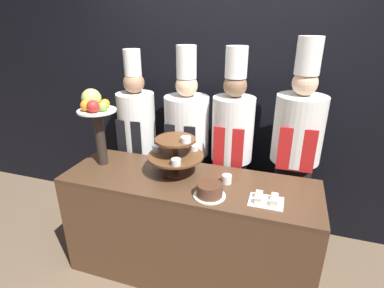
% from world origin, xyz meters
% --- Properties ---
extents(wall_back, '(10.00, 0.06, 2.80)m').
position_xyz_m(wall_back, '(0.00, 1.21, 1.40)').
color(wall_back, black).
rests_on(wall_back, ground_plane).
extents(buffet_counter, '(1.91, 0.61, 0.88)m').
position_xyz_m(buffet_counter, '(0.00, 0.31, 0.44)').
color(buffet_counter, brown).
rests_on(buffet_counter, ground_plane).
extents(tiered_stand, '(0.42, 0.42, 0.33)m').
position_xyz_m(tiered_stand, '(-0.11, 0.37, 1.06)').
color(tiered_stand, brown).
rests_on(tiered_stand, buffet_counter).
extents(fruit_pedestal, '(0.30, 0.30, 0.61)m').
position_xyz_m(fruit_pedestal, '(-0.78, 0.36, 1.31)').
color(fruit_pedestal, '#2D231E').
rests_on(fruit_pedestal, buffet_counter).
extents(cake_round, '(0.22, 0.22, 0.09)m').
position_xyz_m(cake_round, '(0.21, 0.14, 0.92)').
color(cake_round, white).
rests_on(cake_round, buffet_counter).
extents(cup_white, '(0.07, 0.07, 0.06)m').
position_xyz_m(cup_white, '(0.28, 0.35, 0.91)').
color(cup_white, white).
rests_on(cup_white, buffet_counter).
extents(cake_square_tray, '(0.22, 0.17, 0.05)m').
position_xyz_m(cake_square_tray, '(0.58, 0.19, 0.90)').
color(cake_square_tray, white).
rests_on(cake_square_tray, buffet_counter).
extents(chef_left, '(0.35, 0.35, 1.75)m').
position_xyz_m(chef_left, '(-0.69, 0.83, 0.95)').
color(chef_left, '#28282D').
rests_on(chef_left, ground_plane).
extents(chef_center_left, '(0.39, 0.39, 1.80)m').
position_xyz_m(chef_center_left, '(-0.19, 0.83, 0.96)').
color(chef_center_left, '#28282D').
rests_on(chef_center_left, ground_plane).
extents(chef_center_right, '(0.35, 0.35, 1.80)m').
position_xyz_m(chef_center_right, '(0.22, 0.83, 0.98)').
color(chef_center_right, '#28282D').
rests_on(chef_center_right, ground_plane).
extents(chef_right, '(0.39, 0.39, 1.88)m').
position_xyz_m(chef_right, '(0.74, 0.83, 1.02)').
color(chef_right, '#28282D').
rests_on(chef_right, ground_plane).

